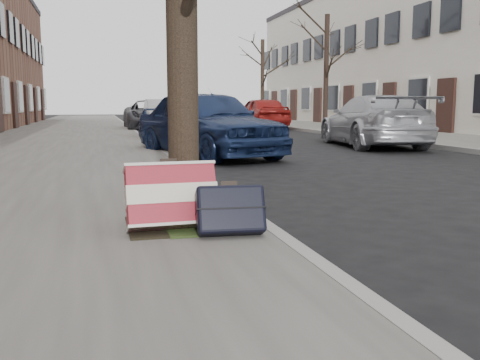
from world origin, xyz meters
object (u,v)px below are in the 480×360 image
object	(u,v)px
suitcase_navy	(231,209)
car_near_front	(207,123)
car_near_mid	(168,119)
suitcase_red	(171,197)

from	to	relation	value
suitcase_navy	car_near_front	distance (m)	7.66
car_near_mid	suitcase_navy	bearing A→B (deg)	-94.81
suitcase_navy	car_near_mid	xyz separation A→B (m)	(1.26, 13.91, 0.33)
suitcase_red	car_near_front	xyz separation A→B (m)	(1.75, 7.23, 0.35)
suitcase_red	suitcase_navy	size ratio (longest dim) A/B	1.35
suitcase_red	car_near_mid	bearing A→B (deg)	80.86
suitcase_red	suitcase_navy	world-z (taller)	suitcase_red
suitcase_navy	car_near_front	world-z (taller)	car_near_front
suitcase_red	suitcase_navy	distance (m)	0.53
car_near_front	car_near_mid	size ratio (longest dim) A/B	1.09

